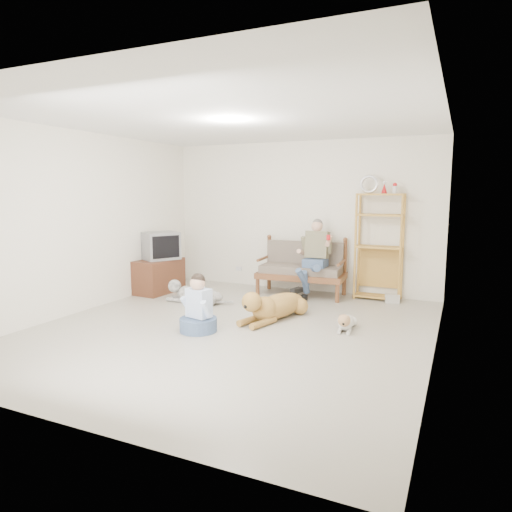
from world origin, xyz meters
The scene contains 17 objects.
floor centered at (0.00, 0.00, 0.00)m, with size 5.50×5.50×0.00m, color #BBB5A4.
ceiling centered at (0.00, 0.00, 2.70)m, with size 5.50×5.50×0.00m, color white.
wall_back centered at (0.00, 2.75, 1.35)m, with size 5.00×5.00×0.00m, color white.
wall_front centered at (0.00, -2.75, 1.35)m, with size 5.00×5.00×0.00m, color white.
wall_left centered at (-2.50, 0.00, 1.35)m, with size 5.50×5.50×0.00m, color white.
wall_right centered at (2.50, 0.00, 1.35)m, with size 5.50×5.50×0.00m, color white.
loveseat centered at (0.19, 2.36, 0.49)m, with size 1.54×0.78×0.95m.
man centered at (0.43, 2.12, 0.62)m, with size 0.51×0.73×1.18m.
etagere centered at (1.46, 2.55, 0.91)m, with size 0.79×0.35×2.08m.
book_stack centered at (1.73, 2.40, 0.07)m, with size 0.22×0.16×0.14m, color white.
tv_stand centered at (-2.23, 1.45, 0.30)m, with size 0.57×0.94×0.60m.
crt_tv centered at (-2.19, 1.50, 0.85)m, with size 0.70×0.75×0.49m.
wall_outlet centered at (-1.25, 2.73, 0.30)m, with size 0.12×0.02×0.08m, color silver.
golden_retriever centered at (0.33, 0.67, 0.19)m, with size 0.67×1.55×0.48m.
shaggy_dog centered at (-1.24, 1.05, 0.14)m, with size 1.21×0.35×0.36m.
terrier centered at (1.38, 0.60, 0.11)m, with size 0.25×0.68×0.25m.
child centered at (-0.35, -0.24, 0.28)m, with size 0.49×0.49×0.77m.
Camera 1 is at (2.71, -5.18, 1.81)m, focal length 32.00 mm.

